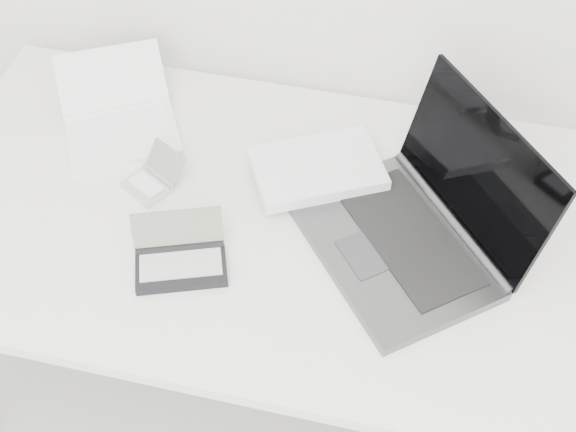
% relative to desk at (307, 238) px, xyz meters
% --- Properties ---
extents(desk, '(1.60, 0.80, 0.73)m').
position_rel_desk_xyz_m(desk, '(0.00, 0.00, 0.00)').
color(desk, white).
rests_on(desk, ground).
extents(laptop_large, '(0.62, 0.53, 0.27)m').
position_rel_desk_xyz_m(laptop_large, '(0.16, 0.04, 0.09)').
color(laptop_large, '#505255').
rests_on(laptop_large, desk).
extents(netbook_open_white, '(0.35, 0.37, 0.10)m').
position_rel_desk_xyz_m(netbook_open_white, '(-0.46, 0.18, 0.07)').
color(netbook_open_white, white).
rests_on(netbook_open_white, desk).
extents(pda_silver, '(0.14, 0.14, 0.07)m').
position_rel_desk_xyz_m(pda_silver, '(-0.33, 0.03, 0.06)').
color(pda_silver, silver).
rests_on(pda_silver, desk).
extents(palmtop_charcoal, '(0.20, 0.18, 0.09)m').
position_rel_desk_xyz_m(palmtop_charcoal, '(-0.21, -0.16, 0.07)').
color(palmtop_charcoal, black).
rests_on(palmtop_charcoal, desk).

